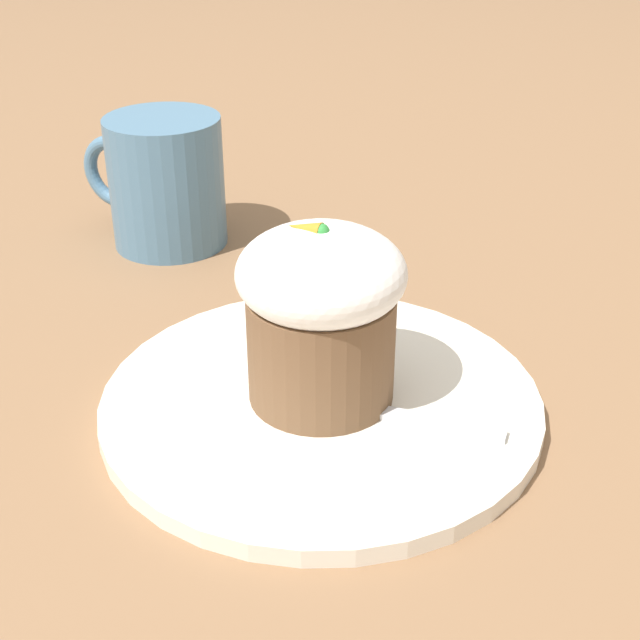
{
  "coord_description": "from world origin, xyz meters",
  "views": [
    {
      "loc": [
        -0.19,
        0.39,
        0.3
      ],
      "look_at": [
        0.0,
        -0.0,
        0.06
      ],
      "focal_mm": 50.0,
      "sensor_mm": 36.0,
      "label": 1
    }
  ],
  "objects": [
    {
      "name": "ground_plane",
      "position": [
        0.0,
        0.0,
        0.0
      ],
      "size": [
        4.0,
        4.0,
        0.0
      ],
      "primitive_type": "plane",
      "color": "#846042"
    },
    {
      "name": "dessert_plate",
      "position": [
        0.0,
        0.0,
        0.01
      ],
      "size": [
        0.26,
        0.26,
        0.01
      ],
      "color": "white",
      "rests_on": "ground_plane"
    },
    {
      "name": "carrot_cake",
      "position": [
        0.0,
        -0.0,
        0.07
      ],
      "size": [
        0.09,
        0.09,
        0.11
      ],
      "color": "brown",
      "rests_on": "dessert_plate"
    },
    {
      "name": "spoon",
      "position": [
        -0.03,
        0.01,
        0.01
      ],
      "size": [
        0.12,
        0.04,
        0.01
      ],
      "color": "silver",
      "rests_on": "dessert_plate"
    },
    {
      "name": "coffee_cup",
      "position": [
        0.22,
        -0.16,
        0.05
      ],
      "size": [
        0.13,
        0.09,
        0.1
      ],
      "color": "teal",
      "rests_on": "ground_plane"
    }
  ]
}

